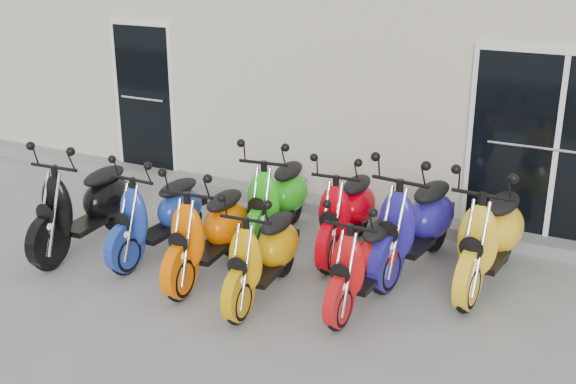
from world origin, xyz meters
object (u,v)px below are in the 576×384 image
object	(u,v)px
scooter_front_orange_b	(263,242)
scooter_front_red	(365,249)
scooter_front_black	(83,192)
scooter_back_yellow	(492,223)
scooter_front_orange_a	(208,219)
scooter_back_green	(277,187)
scooter_back_red	(347,200)
scooter_front_blue	(158,203)
scooter_back_blue	(416,209)

from	to	relation	value
scooter_front_orange_b	scooter_front_red	bearing A→B (deg)	13.96
scooter_front_black	scooter_back_yellow	size ratio (longest dim) A/B	0.98
scooter_front_orange_a	scooter_back_green	bearing A→B (deg)	75.65
scooter_front_black	scooter_back_red	bearing A→B (deg)	20.74
scooter_back_green	scooter_back_yellow	distance (m)	2.51
scooter_front_black	scooter_back_green	bearing A→B (deg)	29.16
scooter_front_blue	scooter_back_red	world-z (taller)	scooter_back_red
scooter_back_green	scooter_front_red	bearing A→B (deg)	-41.92
scooter_front_red	scooter_back_red	bearing A→B (deg)	122.52
scooter_front_black	scooter_back_green	distance (m)	2.23
scooter_front_orange_a	scooter_back_yellow	distance (m)	2.93
scooter_front_black	scooter_front_blue	bearing A→B (deg)	11.27
scooter_front_orange_b	scooter_back_yellow	distance (m)	2.34
scooter_front_red	scooter_back_green	xyz separation A→B (m)	(-1.51, 1.02, 0.08)
scooter_front_orange_a	scooter_back_yellow	size ratio (longest dim) A/B	0.93
scooter_front_orange_b	scooter_front_red	xyz separation A→B (m)	(0.95, 0.32, -0.01)
scooter_back_green	scooter_back_blue	bearing A→B (deg)	-9.46
scooter_back_green	scooter_back_yellow	bearing A→B (deg)	-8.84
scooter_front_orange_b	scooter_back_blue	bearing A→B (deg)	43.84
scooter_front_blue	scooter_back_green	size ratio (longest dim) A/B	0.94
scooter_front_blue	scooter_front_orange_b	distance (m)	1.59
scooter_front_black	scooter_back_green	size ratio (longest dim) A/B	1.02
scooter_front_blue	scooter_front_red	xyz separation A→B (m)	(2.50, -0.03, -0.03)
scooter_back_green	scooter_back_yellow	xyz separation A→B (m)	(2.50, -0.04, 0.03)
scooter_front_red	scooter_front_blue	bearing A→B (deg)	-179.26
scooter_front_orange_b	scooter_back_red	size ratio (longest dim) A/B	0.95
scooter_back_green	scooter_back_red	bearing A→B (deg)	-4.78
scooter_back_red	scooter_front_orange_b	bearing A→B (deg)	-107.07
scooter_front_blue	scooter_back_red	size ratio (longest dim) A/B	0.99
scooter_back_yellow	scooter_front_blue	bearing A→B (deg)	-161.34
scooter_front_orange_a	scooter_front_orange_b	distance (m)	0.78
scooter_back_yellow	scooter_back_blue	bearing A→B (deg)	-176.15
scooter_front_blue	scooter_front_orange_b	world-z (taller)	scooter_front_blue
scooter_front_orange_b	scooter_back_yellow	bearing A→B (deg)	29.07
scooter_front_orange_b	scooter_back_blue	distance (m)	1.73
scooter_back_green	scooter_back_blue	xyz separation A→B (m)	(1.71, -0.05, 0.03)
scooter_back_red	scooter_front_red	bearing A→B (deg)	-63.62
scooter_front_black	scooter_front_red	distance (m)	3.38
scooter_front_black	scooter_back_blue	xyz separation A→B (m)	(3.57, 1.19, 0.02)
scooter_back_red	scooter_back_blue	size ratio (longest dim) A/B	0.90
scooter_front_orange_b	scooter_back_yellow	size ratio (longest dim) A/B	0.86
scooter_back_blue	scooter_front_orange_b	bearing A→B (deg)	-124.93
scooter_front_black	scooter_front_orange_b	xyz separation A→B (m)	(2.42, -0.11, -0.08)
scooter_front_black	scooter_back_red	world-z (taller)	scooter_front_black
scooter_front_orange_a	scooter_back_yellow	bearing A→B (deg)	17.81
scooter_back_red	scooter_back_yellow	xyz separation A→B (m)	(1.64, -0.09, 0.07)
scooter_front_orange_b	scooter_back_green	xyz separation A→B (m)	(-0.56, 1.34, 0.07)
scooter_front_black	scooter_front_orange_b	world-z (taller)	scooter_front_black
scooter_front_black	scooter_front_orange_a	xyz separation A→B (m)	(1.67, 0.06, -0.04)
scooter_back_yellow	scooter_front_black	bearing A→B (deg)	-161.24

